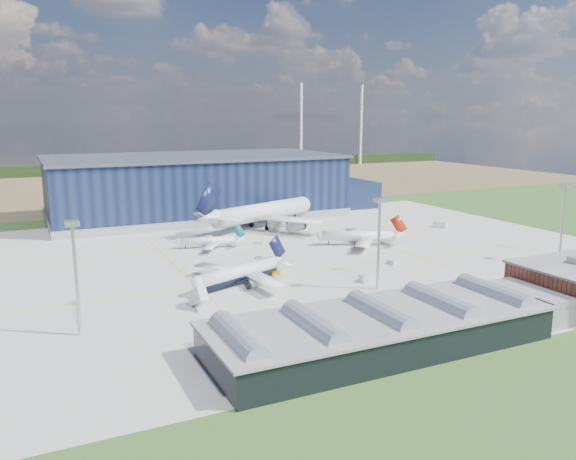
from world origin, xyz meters
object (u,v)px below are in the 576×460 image
object	(u,v)px
airliner_red	(358,231)
airliner_regional	(208,237)
airstair	(198,301)
gse_van_b	(440,225)
airliner_widebody	(262,203)
gse_tug_b	(275,272)
gse_van_a	(368,278)
gse_cart_b	(260,243)
airliner_navy	(238,265)
gse_tug_a	(261,326)
light_mast_east	(564,210)
light_mast_west	(75,259)
light_mast_center	(379,229)
gse_cart_a	(393,262)
hangar	(201,188)

from	to	relation	value
airliner_red	airliner_regional	distance (m)	49.68
airliner_regional	airstair	bearing A→B (deg)	86.79
gse_van_b	airliner_widebody	bearing A→B (deg)	124.12
gse_tug_b	airstair	distance (m)	32.00
gse_van_a	gse_cart_b	size ratio (longest dim) A/B	1.63
airliner_navy	gse_tug_a	distance (m)	31.80
gse_van_a	gse_cart_b	bearing A→B (deg)	2.59
airliner_red	gse_tug_a	world-z (taller)	airliner_red
airliner_regional	light_mast_east	bearing A→B (deg)	162.22
airliner_widebody	airliner_regional	distance (m)	38.51
light_mast_east	airliner_red	size ratio (longest dim) A/B	0.74
light_mast_west	airliner_red	world-z (taller)	light_mast_west
gse_tug_a	gse_tug_b	bearing A→B (deg)	49.09
airliner_widebody	gse_cart_b	world-z (taller)	airliner_widebody
airliner_regional	airliner_navy	bearing A→B (deg)	99.21
airliner_red	airliner_regional	xyz separation A→B (m)	(-46.45, 17.58, -1.28)
gse_tug_a	light_mast_east	bearing A→B (deg)	-5.73
airliner_red	gse_tug_a	size ratio (longest dim) A/B	8.24
gse_van_a	airliner_regional	bearing A→B (deg)	18.67
light_mast_center	gse_van_b	size ratio (longest dim) A/B	4.46
gse_cart_a	airstair	size ratio (longest dim) A/B	0.55
light_mast_center	gse_cart_b	world-z (taller)	light_mast_center
light_mast_west	gse_cart_a	bearing A→B (deg)	11.73
light_mast_east	airliner_widebody	bearing A→B (deg)	125.25
airliner_regional	airstair	world-z (taller)	airliner_regional
airliner_navy	airliner_widebody	world-z (taller)	airliner_widebody
hangar	airliner_navy	size ratio (longest dim) A/B	4.47
hangar	airliner_red	distance (m)	86.54
light_mast_east	gse_van_a	size ratio (longest dim) A/B	4.76
light_mast_west	gse_cart_b	bearing A→B (deg)	43.12
light_mast_center	gse_cart_b	size ratio (longest dim) A/B	7.78
gse_tug_b	hangar	bearing A→B (deg)	93.73
hangar	gse_tug_b	size ratio (longest dim) A/B	45.03
hangar	light_mast_center	size ratio (longest dim) A/B	6.30
gse_tug_a	gse_tug_b	distance (m)	40.65
airliner_navy	airliner_widebody	distance (m)	75.78
light_mast_center	gse_tug_a	xyz separation A→B (m)	(-36.73, -12.79, -14.65)
gse_van_b	gse_van_a	bearing A→B (deg)	-173.82
light_mast_center	airliner_regional	distance (m)	66.92
airliner_red	airliner_navy	bearing A→B (deg)	51.00
gse_tug_a	airliner_red	bearing A→B (deg)	31.00
airliner_navy	gse_cart_b	world-z (taller)	airliner_navy
light_mast_west	light_mast_east	xyz separation A→B (m)	(135.00, 0.00, 0.00)
gse_cart_b	airstair	size ratio (longest dim) A/B	0.55
gse_van_a	gse_van_b	size ratio (longest dim) A/B	0.94
light_mast_west	gse_cart_b	world-z (taller)	light_mast_west
airliner_red	airliner_regional	world-z (taller)	airliner_red
light_mast_center	gse_cart_b	xyz separation A→B (m)	(-7.23, 58.77, -14.79)
light_mast_center	gse_van_b	bearing A→B (deg)	39.51
airliner_widebody	gse_tug_b	size ratio (longest dim) A/B	18.81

